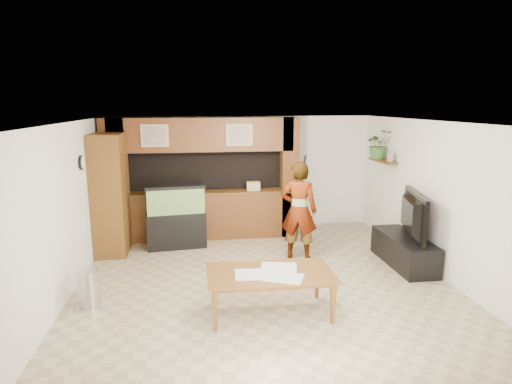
{
  "coord_description": "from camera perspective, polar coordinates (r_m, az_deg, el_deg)",
  "views": [
    {
      "loc": [
        -1.04,
        -6.53,
        2.89
      ],
      "look_at": [
        -0.04,
        0.6,
        1.39
      ],
      "focal_mm": 30.0,
      "sensor_mm": 36.0,
      "label": 1
    }
  ],
  "objects": [
    {
      "name": "partition",
      "position": [
        9.3,
        -7.35,
        1.91
      ],
      "size": [
        4.2,
        0.99,
        2.6
      ],
      "color": "brown",
      "rests_on": "floor"
    },
    {
      "name": "television",
      "position": [
        8.09,
        19.43,
        -2.88
      ],
      "size": [
        0.53,
        1.42,
        0.82
      ],
      "primitive_type": "imported",
      "rotation": [
        0.0,
        0.0,
        1.32
      ],
      "color": "black",
      "rests_on": "tv_stand"
    },
    {
      "name": "person",
      "position": [
        8.0,
        5.73,
        -2.5
      ],
      "size": [
        0.79,
        0.66,
        1.85
      ],
      "primitive_type": "imported",
      "rotation": [
        0.0,
        0.0,
        2.77
      ],
      "color": "#906F4F",
      "rests_on": "floor"
    },
    {
      "name": "microphone",
      "position": [
        7.67,
        6.52,
        4.32
      ],
      "size": [
        0.04,
        0.11,
        0.18
      ],
      "primitive_type": "cylinder",
      "rotation": [
        0.44,
        0.0,
        0.0
      ],
      "color": "black",
      "rests_on": "person"
    },
    {
      "name": "ceiling",
      "position": [
        6.62,
        1.05,
        9.27
      ],
      "size": [
        6.5,
        6.5,
        0.0
      ],
      "primitive_type": "plane",
      "color": "white",
      "rests_on": "wall_back"
    },
    {
      "name": "wall_right",
      "position": [
        7.84,
        23.21,
        -0.88
      ],
      "size": [
        0.0,
        6.5,
        6.5
      ],
      "primitive_type": "plane",
      "rotation": [
        1.57,
        0.0,
        -1.57
      ],
      "color": "white",
      "rests_on": "floor"
    },
    {
      "name": "pantry_cabinet",
      "position": [
        8.71,
        -18.83,
        -0.28
      ],
      "size": [
        0.58,
        0.95,
        2.33
      ],
      "primitive_type": "cube",
      "color": "brown",
      "rests_on": "floor"
    },
    {
      "name": "counter_box",
      "position": [
        9.23,
        -0.38,
        0.81
      ],
      "size": [
        0.28,
        0.19,
        0.19
      ],
      "primitive_type": "cube",
      "rotation": [
        0.0,
        0.0,
        -0.01
      ],
      "color": "tan",
      "rests_on": "partition"
    },
    {
      "name": "photo_frame",
      "position": [
        9.09,
        17.43,
        4.43
      ],
      "size": [
        0.06,
        0.14,
        0.19
      ],
      "primitive_type": "cube",
      "rotation": [
        0.0,
        0.0,
        0.21
      ],
      "color": "tan",
      "rests_on": "wall_shelf"
    },
    {
      "name": "wall_back",
      "position": [
        9.96,
        -1.93,
        2.58
      ],
      "size": [
        6.0,
        0.0,
        6.0
      ],
      "primitive_type": "plane",
      "rotation": [
        1.57,
        0.0,
        0.0
      ],
      "color": "white",
      "rests_on": "floor"
    },
    {
      "name": "tv_stand",
      "position": [
        8.28,
        19.11,
        -7.39
      ],
      "size": [
        0.58,
        1.58,
        0.53
      ],
      "primitive_type": "cube",
      "color": "black",
      "rests_on": "floor"
    },
    {
      "name": "wall_left",
      "position": [
        7.0,
        -24.06,
        -2.39
      ],
      "size": [
        0.0,
        6.5,
        6.5
      ],
      "primitive_type": "plane",
      "rotation": [
        1.57,
        0.0,
        1.57
      ],
      "color": "white",
      "rests_on": "floor"
    },
    {
      "name": "trash_can",
      "position": [
        6.72,
        -21.36,
        -11.96
      ],
      "size": [
        0.3,
        0.3,
        0.55
      ],
      "primitive_type": "cylinder",
      "color": "#B2B2B7",
      "rests_on": "floor"
    },
    {
      "name": "wall_shelf",
      "position": [
        9.41,
        16.53,
        4.02
      ],
      "size": [
        0.25,
        0.9,
        0.04
      ],
      "primitive_type": "cube",
      "color": "brown",
      "rests_on": "wall_right"
    },
    {
      "name": "dining_table",
      "position": [
        6.07,
        1.97,
        -13.42
      ],
      "size": [
        1.74,
        0.99,
        0.61
      ],
      "primitive_type": "imported",
      "rotation": [
        0.0,
        0.0,
        -0.01
      ],
      "color": "brown",
      "rests_on": "floor"
    },
    {
      "name": "wall_clock",
      "position": [
        7.83,
        -22.22,
        3.65
      ],
      "size": [
        0.05,
        0.25,
        0.25
      ],
      "color": "black",
      "rests_on": "wall_left"
    },
    {
      "name": "aquarium",
      "position": [
        8.78,
        -10.6,
        -3.32
      ],
      "size": [
        1.17,
        0.44,
        1.3
      ],
      "rotation": [
        0.0,
        0.0,
        0.1
      ],
      "color": "black",
      "rests_on": "floor"
    },
    {
      "name": "potted_plant",
      "position": [
        9.51,
        16.06,
        6.13
      ],
      "size": [
        0.56,
        0.49,
        0.62
      ],
      "primitive_type": "imported",
      "rotation": [
        0.0,
        0.0,
        0.0
      ],
      "color": "#366829",
      "rests_on": "wall_shelf"
    },
    {
      "name": "newspaper_c",
      "position": [
        6.16,
        3.06,
        -9.94
      ],
      "size": [
        0.56,
        0.46,
        0.01
      ],
      "primitive_type": "cube",
      "rotation": [
        0.0,
        0.0,
        -0.21
      ],
      "color": "silver",
      "rests_on": "dining_table"
    },
    {
      "name": "floor",
      "position": [
        7.22,
        0.97,
        -11.83
      ],
      "size": [
        6.5,
        6.5,
        0.0
      ],
      "primitive_type": "plane",
      "color": "tan",
      "rests_on": "ground"
    },
    {
      "name": "newspaper_b",
      "position": [
        5.9,
        -0.15,
        -10.91
      ],
      "size": [
        0.56,
        0.42,
        0.01
      ],
      "primitive_type": "cube",
      "rotation": [
        0.0,
        0.0,
        -0.06
      ],
      "color": "silver",
      "rests_on": "dining_table"
    },
    {
      "name": "newspaper_a",
      "position": [
        5.82,
        3.67,
        -11.28
      ],
      "size": [
        0.62,
        0.55,
        0.01
      ],
      "primitive_type": "cube",
      "rotation": [
        0.0,
        0.0,
        -0.42
      ],
      "color": "silver",
      "rests_on": "dining_table"
    }
  ]
}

